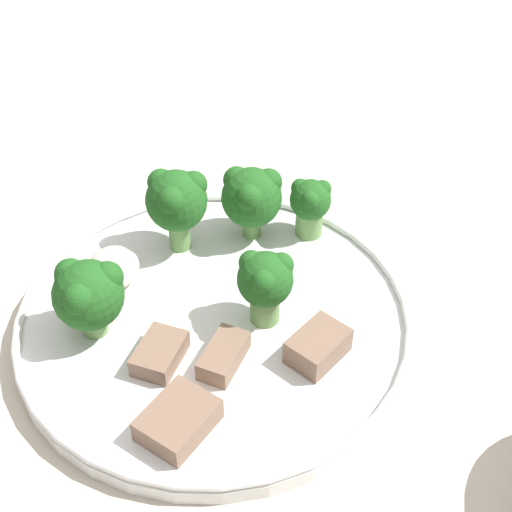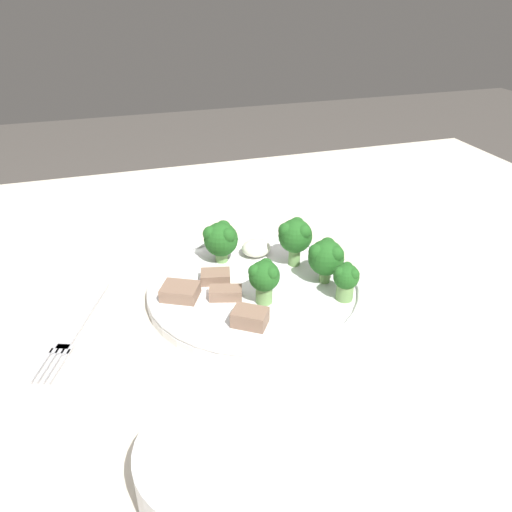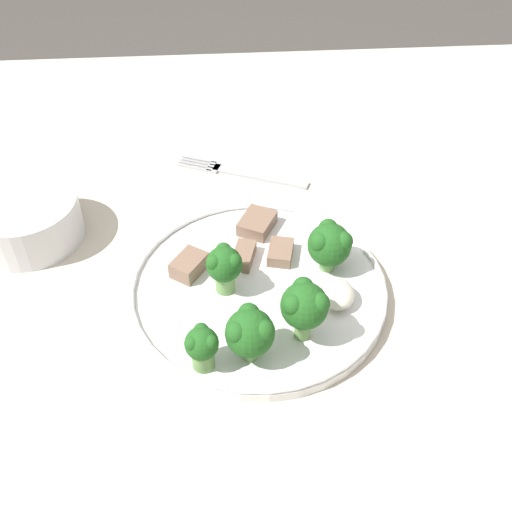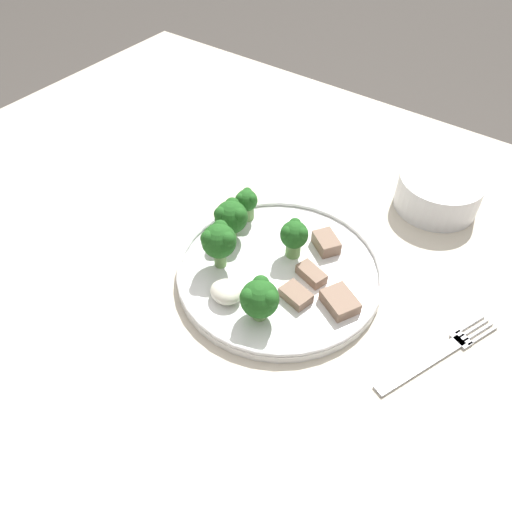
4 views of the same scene
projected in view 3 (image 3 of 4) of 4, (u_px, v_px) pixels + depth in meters
table at (266, 376)px, 0.69m from camera, size 1.32×1.06×0.72m
dinner_plate at (258, 288)px, 0.66m from camera, size 0.28×0.28×0.02m
fork at (243, 173)px, 0.83m from camera, size 0.09×0.18×0.00m
cream_bowl at (27, 220)px, 0.72m from camera, size 0.13×0.13×0.06m
broccoli_floret_near_rim_left at (202, 346)px, 0.56m from camera, size 0.03×0.03×0.05m
broccoli_floret_center_left at (224, 265)px, 0.63m from camera, size 0.04×0.04×0.06m
broccoli_floret_back_left at (304, 305)px, 0.58m from camera, size 0.05×0.05×0.07m
broccoli_floret_front_left at (330, 244)px, 0.66m from camera, size 0.05×0.05×0.06m
broccoli_floret_center_back at (250, 332)px, 0.56m from camera, size 0.05×0.05×0.06m
meat_slice_front_slice at (280, 252)px, 0.69m from camera, size 0.04×0.04×0.01m
meat_slice_middle_slice at (189, 265)px, 0.67m from camera, size 0.05×0.05×0.02m
meat_slice_rear_slice at (253, 223)px, 0.73m from camera, size 0.06×0.05×0.02m
meat_slice_edge_slice at (244, 256)px, 0.69m from camera, size 0.05×0.03×0.01m
sauce_dollop at (336, 294)px, 0.64m from camera, size 0.04×0.04×0.02m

